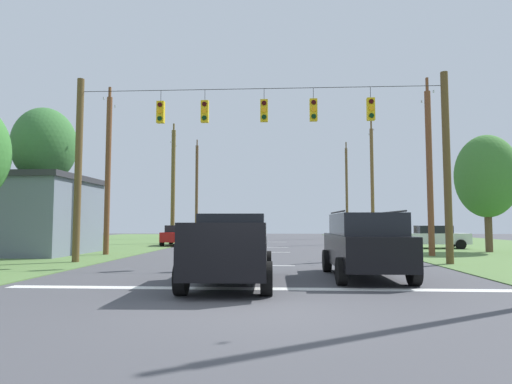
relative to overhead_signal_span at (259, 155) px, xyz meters
The scene contains 20 objects.
ground_plane 10.45m from the overhead_signal_span, 88.71° to the right, with size 120.00×120.00×0.00m, color #47474C.
shoulder_grass_left 16.35m from the overhead_signal_span, 159.12° to the left, with size 16.00×80.00×0.03m, color #56783F.
stop_bar_stripe 8.21m from the overhead_signal_span, 88.22° to the right, with size 13.09×0.45×0.01m, color white.
lane_dash_0 4.63m from the overhead_signal_span, 75.69° to the right, with size 0.15×2.50×0.01m, color white.
lane_dash_1 8.32m from the overhead_signal_span, 88.26° to the left, with size 0.15×2.50×0.01m, color white.
lane_dash_2 12.79m from the overhead_signal_span, 88.98° to the left, with size 0.15×2.50×0.01m, color white.
lane_dash_3 20.97m from the overhead_signal_span, 89.41° to the left, with size 0.15×2.50×0.01m, color white.
overhead_signal_span is the anchor object (origin of this frame).
pickup_truck 7.01m from the overhead_signal_span, 94.78° to the right, with size 2.40×5.45×1.95m.
suv_black 6.69m from the overhead_signal_span, 52.17° to the right, with size 2.25×4.82×2.05m.
distant_car_crossing_white 16.21m from the overhead_signal_span, 45.34° to the left, with size 4.38×2.17×1.52m.
distant_car_oncoming 16.12m from the overhead_signal_span, 115.64° to the left, with size 2.08×4.33×1.52m.
utility_pole_mid_right 9.62m from the overhead_signal_span, 26.80° to the left, with size 0.31×1.89×9.28m.
utility_pole_far_right 20.14m from the overhead_signal_span, 64.59° to the left, with size 0.28×1.96×10.44m.
utility_pole_near_left 30.92m from the overhead_signal_span, 74.39° to the left, with size 0.28×1.85×10.73m.
utility_pole_far_left 9.42m from the overhead_signal_span, 152.42° to the left, with size 0.29×1.63×9.08m.
utility_pole_distant_right 18.95m from the overhead_signal_span, 115.06° to the left, with size 0.34×1.88×10.07m.
utility_pole_distant_left 30.88m from the overhead_signal_span, 105.95° to the left, with size 0.32×1.80×11.17m.
tree_roadside_far_right 12.79m from the overhead_signal_span, 159.77° to the left, with size 3.36×3.36×7.98m.
tree_roadside_left 14.93m from the overhead_signal_span, 30.09° to the left, with size 3.50×3.50×6.84m.
Camera 1 is at (0.65, -8.58, 1.69)m, focal length 30.02 mm.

